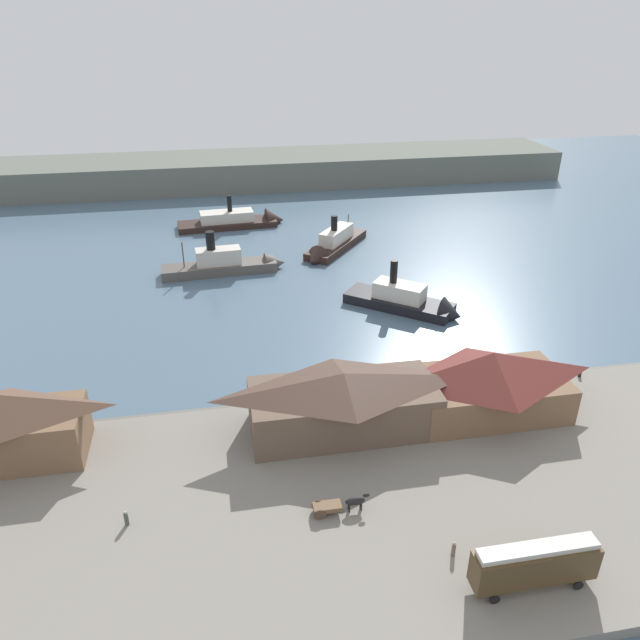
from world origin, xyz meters
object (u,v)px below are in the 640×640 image
at_px(ferry_shed_east_terminal, 490,381).
at_px(pedestrian_walking_west, 454,549).
at_px(mooring_post_west, 580,374).
at_px(ferry_approaching_east, 331,245).
at_px(ferry_moored_east, 411,302).
at_px(horse_cart, 338,505).
at_px(street_tram, 535,563).
at_px(ferry_shed_customs_shed, 343,401).
at_px(ferry_near_quay, 230,264).
at_px(pedestrian_near_east_shed, 126,519).
at_px(ferry_outer_harbor, 241,221).

height_order(ferry_shed_east_terminal, pedestrian_walking_west, ferry_shed_east_terminal).
xyz_separation_m(mooring_post_west, ferry_approaching_east, (-22.78, 55.59, -0.18)).
xyz_separation_m(ferry_shed_east_terminal, mooring_post_west, (15.56, 4.76, -3.65)).
bearing_deg(ferry_approaching_east, pedestrian_walking_west, -93.60).
xyz_separation_m(pedestrian_walking_west, ferry_approaching_east, (5.09, 80.79, -0.44)).
height_order(ferry_shed_east_terminal, ferry_moored_east, ferry_shed_east_terminal).
bearing_deg(ferry_shed_east_terminal, horse_cart, -147.92).
bearing_deg(street_tram, ferry_shed_customs_shed, 114.41).
bearing_deg(ferry_near_quay, ferry_approaching_east, 18.75).
xyz_separation_m(ferry_approaching_east, ferry_near_quay, (-21.31, -7.24, 0.20)).
height_order(mooring_post_west, ferry_approaching_east, ferry_approaching_east).
relative_size(pedestrian_near_east_shed, ferry_outer_harbor, 0.07).
bearing_deg(ferry_outer_harbor, horse_cart, -88.05).
height_order(horse_cart, ferry_near_quay, ferry_near_quay).
xyz_separation_m(pedestrian_walking_west, pedestrian_near_east_shed, (-29.27, 9.05, 0.05)).
bearing_deg(mooring_post_west, ferry_shed_east_terminal, -162.98).
relative_size(pedestrian_near_east_shed, ferry_near_quay, 0.07).
relative_size(pedestrian_walking_west, ferry_near_quay, 0.06).
height_order(ferry_shed_east_terminal, ferry_approaching_east, ferry_shed_east_terminal).
xyz_separation_m(ferry_shed_east_terminal, pedestrian_near_east_shed, (-41.59, -11.39, -3.34)).
relative_size(pedestrian_near_east_shed, mooring_post_west, 1.85).
height_order(pedestrian_walking_west, ferry_moored_east, ferry_moored_east).
xyz_separation_m(ferry_shed_customs_shed, ferry_moored_east, (18.53, 30.96, -3.54)).
bearing_deg(pedestrian_walking_west, pedestrian_near_east_shed, 162.82).
bearing_deg(pedestrian_walking_west, ferry_shed_customs_shed, 106.04).
distance_m(horse_cart, ferry_outer_harbor, 94.58).
bearing_deg(pedestrian_near_east_shed, ferry_shed_east_terminal, 15.32).
bearing_deg(street_tram, pedestrian_near_east_shed, 158.93).
height_order(ferry_approaching_east, ferry_outer_harbor, ferry_approaching_east).
relative_size(pedestrian_near_east_shed, ferry_moored_east, 0.09).
relative_size(street_tram, horse_cart, 1.91).
height_order(horse_cart, ferry_outer_harbor, ferry_outer_harbor).
bearing_deg(ferry_shed_customs_shed, street_tram, -65.59).
relative_size(pedestrian_walking_west, ferry_outer_harbor, 0.06).
bearing_deg(ferry_shed_east_terminal, mooring_post_west, 17.02).
relative_size(ferry_shed_east_terminal, mooring_post_west, 20.56).
bearing_deg(mooring_post_west, ferry_moored_east, 120.35).
height_order(street_tram, pedestrian_near_east_shed, street_tram).
distance_m(pedestrian_walking_west, mooring_post_west, 37.58).
bearing_deg(ferry_near_quay, ferry_shed_customs_shed, -78.94).
bearing_deg(pedestrian_walking_west, ferry_near_quay, 102.44).
distance_m(horse_cart, mooring_post_west, 41.21).
distance_m(ferry_near_quay, ferry_outer_harbor, 28.25).
relative_size(ferry_approaching_east, ferry_outer_harbor, 0.80).
bearing_deg(ferry_near_quay, ferry_outer_harbor, 82.05).
distance_m(pedestrian_walking_west, ferry_near_quay, 75.33).
distance_m(pedestrian_walking_west, pedestrian_near_east_shed, 30.64).
height_order(ferry_moored_east, ferry_outer_harbor, ferry_moored_east).
bearing_deg(ferry_shed_customs_shed, pedestrian_walking_west, -73.96).
relative_size(pedestrian_walking_west, mooring_post_west, 1.73).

